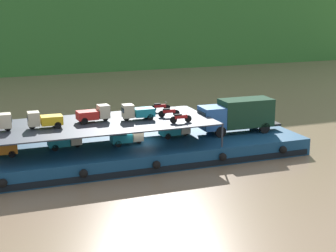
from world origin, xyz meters
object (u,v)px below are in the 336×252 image
(mini_truck_upper_fore, at_px, (94,114))
(motorcycle_upper_stbd, at_px, (160,107))
(motorcycle_upper_port, at_px, (181,118))
(motorcycle_upper_centre, at_px, (169,112))
(mini_truck_lower_fore, at_px, (175,129))
(mini_truck_upper_bow, at_px, (138,112))
(mini_truck_lower_aft, at_px, (65,140))
(mini_truck_lower_mid, at_px, (128,136))
(covered_lorry, at_px, (238,115))
(cargo_barge, at_px, (139,151))
(mini_truck_upper_mid, at_px, (44,120))

(mini_truck_upper_fore, relative_size, motorcycle_upper_stbd, 1.47)
(motorcycle_upper_port, distance_m, motorcycle_upper_centre, 2.38)
(mini_truck_lower_fore, height_order, mini_truck_upper_bow, mini_truck_upper_bow)
(mini_truck_lower_aft, distance_m, mini_truck_upper_fore, 3.20)
(mini_truck_lower_aft, height_order, mini_truck_upper_bow, mini_truck_upper_bow)
(mini_truck_lower_mid, bearing_deg, covered_lorry, 0.86)
(cargo_barge, bearing_deg, covered_lorry, -0.58)
(motorcycle_upper_port, xyz_separation_m, motorcycle_upper_centre, (-0.13, 2.38, 0.00))
(covered_lorry, distance_m, motorcycle_upper_centre, 6.79)
(mini_truck_upper_mid, height_order, motorcycle_upper_stbd, mini_truck_upper_mid)
(mini_truck_lower_fore, distance_m, mini_truck_upper_fore, 7.60)
(mini_truck_lower_fore, xyz_separation_m, mini_truck_upper_mid, (-11.50, -0.66, 2.00))
(mini_truck_upper_bow, bearing_deg, covered_lorry, -0.56)
(motorcycle_upper_port, distance_m, motorcycle_upper_stbd, 4.76)
(covered_lorry, height_order, mini_truck_lower_aft, covered_lorry)
(covered_lorry, relative_size, motorcycle_upper_port, 4.15)
(mini_truck_lower_fore, bearing_deg, mini_truck_lower_mid, -170.21)
(motorcycle_upper_port, bearing_deg, motorcycle_upper_centre, 93.12)
(cargo_barge, relative_size, motorcycle_upper_port, 15.28)
(motorcycle_upper_stbd, bearing_deg, mini_truck_lower_aft, -167.85)
(cargo_barge, bearing_deg, motorcycle_upper_port, -38.76)
(mini_truck_lower_fore, bearing_deg, covered_lorry, -6.26)
(mini_truck_lower_fore, height_order, motorcycle_upper_centre, motorcycle_upper_centre)
(cargo_barge, height_order, mini_truck_lower_aft, mini_truck_lower_aft)
(cargo_barge, height_order, motorcycle_upper_centre, motorcycle_upper_centre)
(mini_truck_upper_fore, distance_m, mini_truck_upper_bow, 3.69)
(cargo_barge, bearing_deg, mini_truck_upper_fore, 170.98)
(mini_truck_lower_aft, distance_m, mini_truck_lower_fore, 9.83)
(mini_truck_upper_fore, height_order, motorcycle_upper_port, mini_truck_upper_fore)
(mini_truck_lower_mid, xyz_separation_m, mini_truck_upper_fore, (-2.64, 0.84, 2.00))
(cargo_barge, relative_size, motorcycle_upper_centre, 15.33)
(mini_truck_lower_fore, xyz_separation_m, mini_truck_upper_fore, (-7.33, 0.03, 2.00))
(covered_lorry, height_order, motorcycle_upper_port, covered_lorry)
(mini_truck_lower_aft, bearing_deg, motorcycle_upper_centre, -2.73)
(mini_truck_lower_fore, xyz_separation_m, motorcycle_upper_port, (-0.70, -2.90, 1.74))
(mini_truck_lower_mid, xyz_separation_m, motorcycle_upper_centre, (3.86, 0.28, 1.74))
(mini_truck_lower_mid, bearing_deg, mini_truck_upper_fore, 162.28)
(mini_truck_upper_bow, bearing_deg, cargo_barge, 2.25)
(cargo_barge, relative_size, mini_truck_upper_mid, 10.46)
(mini_truck_lower_aft, relative_size, mini_truck_upper_bow, 1.00)
(cargo_barge, xyz_separation_m, mini_truck_lower_aft, (-6.20, 0.46, 1.44))
(motorcycle_upper_centre, bearing_deg, mini_truck_lower_fore, 32.35)
(motorcycle_upper_centre, bearing_deg, mini_truck_upper_bow, -179.37)
(mini_truck_lower_fore, bearing_deg, cargo_barge, -171.32)
(mini_truck_upper_bow, distance_m, motorcycle_upper_stbd, 3.78)
(mini_truck_upper_mid, distance_m, mini_truck_upper_fore, 4.23)
(mini_truck_upper_mid, bearing_deg, mini_truck_lower_aft, 18.55)
(motorcycle_upper_stbd, bearing_deg, mini_truck_upper_mid, -166.83)
(covered_lorry, distance_m, mini_truck_lower_aft, 15.79)
(mini_truck_lower_aft, xyz_separation_m, motorcycle_upper_port, (9.13, -2.81, 1.74))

